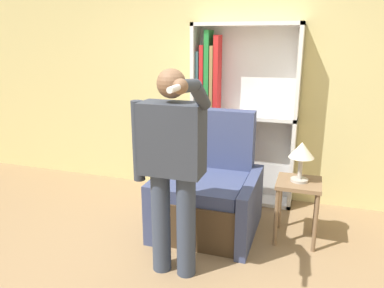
# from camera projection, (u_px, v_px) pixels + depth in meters

# --- Properties ---
(wall_back) EXTENTS (8.00, 0.06, 2.80)m
(wall_back) POSITION_uv_depth(u_px,v_px,m) (229.00, 77.00, 4.27)
(wall_back) COLOR #DBCC84
(wall_back) RESTS_ON ground_plane
(bookcase) EXTENTS (1.16, 0.28, 1.99)m
(bookcase) POSITION_uv_depth(u_px,v_px,m) (230.00, 119.00, 4.23)
(bookcase) COLOR white
(bookcase) RESTS_ON ground_plane
(armchair) EXTENTS (0.94, 0.93, 1.14)m
(armchair) POSITION_uv_depth(u_px,v_px,m) (209.00, 194.00, 3.68)
(armchair) COLOR #4C3823
(armchair) RESTS_ON ground_plane
(person_standing) EXTENTS (0.62, 0.78, 1.63)m
(person_standing) POSITION_uv_depth(u_px,v_px,m) (172.00, 162.00, 2.79)
(person_standing) COLOR #384256
(person_standing) RESTS_ON ground_plane
(side_table) EXTENTS (0.39, 0.39, 0.58)m
(side_table) POSITION_uv_depth(u_px,v_px,m) (298.00, 193.00, 3.41)
(side_table) COLOR #846647
(side_table) RESTS_ON ground_plane
(table_lamp) EXTENTS (0.22, 0.22, 0.37)m
(table_lamp) POSITION_uv_depth(u_px,v_px,m) (302.00, 153.00, 3.31)
(table_lamp) COLOR #B7B2A8
(table_lamp) RESTS_ON side_table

